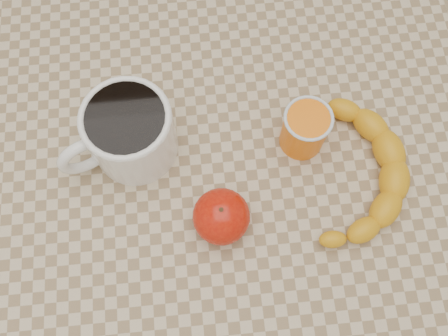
{
  "coord_description": "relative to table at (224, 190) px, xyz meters",
  "views": [
    {
      "loc": [
        -0.02,
        -0.24,
        1.45
      ],
      "look_at": [
        0.0,
        0.0,
        0.77
      ],
      "focal_mm": 40.0,
      "sensor_mm": 36.0,
      "label": 1
    }
  ],
  "objects": [
    {
      "name": "coffee_mug",
      "position": [
        -0.13,
        0.05,
        0.14
      ],
      "size": [
        0.19,
        0.16,
        0.11
      ],
      "color": "white",
      "rests_on": "table"
    },
    {
      "name": "banana",
      "position": [
        0.18,
        -0.02,
        0.11
      ],
      "size": [
        0.3,
        0.35,
        0.04
      ],
      "primitive_type": null,
      "rotation": [
        0.0,
        0.0,
        -0.21
      ],
      "color": "gold",
      "rests_on": "table"
    },
    {
      "name": "ground",
      "position": [
        0.0,
        0.0,
        -0.66
      ],
      "size": [
        3.0,
        3.0,
        0.0
      ],
      "primitive_type": "plane",
      "color": "tan",
      "rests_on": "ground"
    },
    {
      "name": "orange_juice_glass",
      "position": [
        0.12,
        0.04,
        0.13
      ],
      "size": [
        0.07,
        0.07,
        0.08
      ],
      "color": "orange",
      "rests_on": "table"
    },
    {
      "name": "apple",
      "position": [
        -0.01,
        -0.08,
        0.12
      ],
      "size": [
        0.1,
        0.1,
        0.07
      ],
      "color": "#A50D05",
      "rests_on": "table"
    },
    {
      "name": "table",
      "position": [
        0.0,
        0.0,
        0.0
      ],
      "size": [
        0.8,
        0.8,
        0.75
      ],
      "color": "tan",
      "rests_on": "ground"
    }
  ]
}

